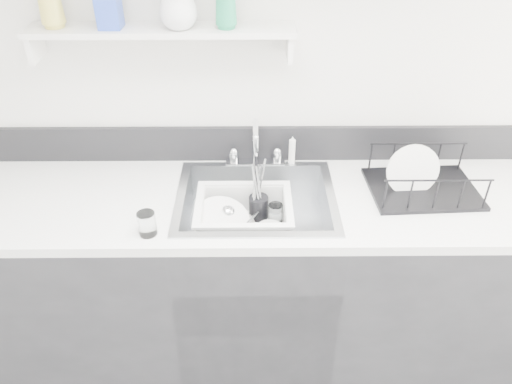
{
  "coord_description": "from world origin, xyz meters",
  "views": [
    {
      "loc": [
        -0.01,
        -0.45,
        2.08
      ],
      "look_at": [
        0.0,
        1.14,
        0.98
      ],
      "focal_mm": 35.0,
      "sensor_mm": 36.0,
      "label": 1
    }
  ],
  "objects_px": {
    "counter_run": "(256,280)",
    "sink": "(256,215)",
    "wash_tub": "(244,218)",
    "dish_rack": "(425,175)"
  },
  "relations": [
    {
      "from": "sink",
      "to": "dish_rack",
      "type": "relative_size",
      "value": 1.49
    },
    {
      "from": "counter_run",
      "to": "sink",
      "type": "distance_m",
      "value": 0.37
    },
    {
      "from": "sink",
      "to": "dish_rack",
      "type": "height_order",
      "value": "dish_rack"
    },
    {
      "from": "sink",
      "to": "wash_tub",
      "type": "distance_m",
      "value": 0.05
    },
    {
      "from": "sink",
      "to": "wash_tub",
      "type": "bearing_deg",
      "value": -163.11
    },
    {
      "from": "wash_tub",
      "to": "dish_rack",
      "type": "xyz_separation_m",
      "value": [
        0.73,
        0.06,
        0.17
      ]
    },
    {
      "from": "wash_tub",
      "to": "sink",
      "type": "bearing_deg",
      "value": 16.89
    },
    {
      "from": "counter_run",
      "to": "sink",
      "type": "relative_size",
      "value": 5.0
    },
    {
      "from": "sink",
      "to": "dish_rack",
      "type": "distance_m",
      "value": 0.7
    },
    {
      "from": "counter_run",
      "to": "wash_tub",
      "type": "distance_m",
      "value": 0.37
    }
  ]
}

